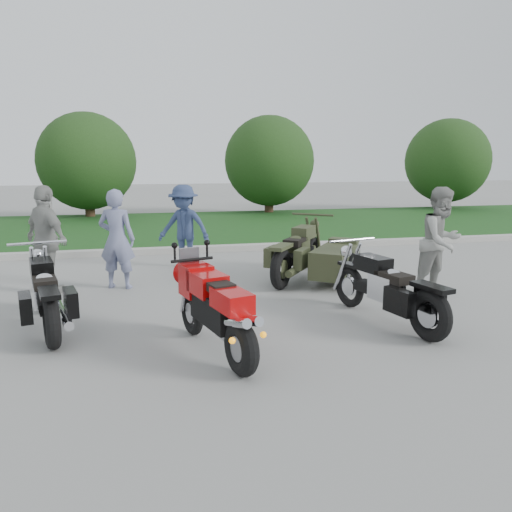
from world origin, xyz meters
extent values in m
plane|color=gray|center=(0.00, 0.00, 0.00)|extent=(80.00, 80.00, 0.00)
cube|color=#AAA7A0|center=(0.00, 6.00, 0.07)|extent=(60.00, 0.30, 0.15)
cube|color=#24521C|center=(0.00, 10.15, 0.07)|extent=(60.00, 8.00, 0.14)
cylinder|color=#3F2B1C|center=(-3.00, 13.50, 0.60)|extent=(0.36, 0.36, 1.20)
sphere|color=#1E3814|center=(-3.00, 13.50, 2.20)|extent=(3.60, 3.60, 3.60)
cylinder|color=#3F2B1C|center=(4.00, 13.50, 0.60)|extent=(0.36, 0.36, 1.20)
sphere|color=#1E3814|center=(4.00, 13.50, 2.20)|extent=(3.60, 3.60, 3.60)
cylinder|color=#3F2B1C|center=(12.00, 13.50, 0.60)|extent=(0.36, 0.36, 1.20)
sphere|color=#1E3814|center=(12.00, 13.50, 2.20)|extent=(3.60, 3.60, 3.60)
torus|color=black|center=(0.05, -1.32, 0.31)|extent=(0.36, 0.66, 0.63)
torus|color=black|center=(-0.35, 0.09, 0.30)|extent=(0.28, 0.62, 0.61)
cube|color=black|center=(-0.13, -0.67, 0.56)|extent=(0.52, 0.95, 0.35)
cube|color=#A90607|center=(-0.20, -0.44, 0.83)|extent=(0.48, 0.63, 0.26)
cube|color=#A90607|center=(-0.01, -1.11, 0.79)|extent=(0.44, 0.62, 0.22)
cube|color=black|center=(-0.10, -0.79, 0.87)|extent=(0.35, 0.41, 0.10)
cube|color=#A90607|center=(-0.30, -0.08, 0.79)|extent=(0.44, 0.48, 0.40)
cylinder|color=silver|center=(0.00, -1.40, 0.63)|extent=(0.24, 0.48, 0.22)
cylinder|color=silver|center=(0.14, -1.36, 0.63)|extent=(0.24, 0.48, 0.22)
torus|color=black|center=(-2.08, -0.07, 0.35)|extent=(0.34, 0.72, 0.70)
torus|color=black|center=(-2.51, 1.57, 0.33)|extent=(0.28, 0.67, 0.66)
cube|color=black|center=(-2.29, 0.75, 0.43)|extent=(0.53, 1.25, 0.14)
cube|color=silver|center=(-2.29, 0.75, 0.51)|extent=(0.41, 0.52, 0.36)
cube|color=black|center=(-2.37, 1.05, 0.80)|extent=(0.42, 0.62, 0.23)
cube|color=black|center=(-2.25, 0.60, 0.70)|extent=(0.41, 0.57, 0.12)
cube|color=black|center=(-2.08, -0.07, 0.72)|extent=(0.36, 0.60, 0.06)
cylinder|color=silver|center=(-2.02, 0.45, 0.29)|extent=(0.38, 1.12, 0.10)
torus|color=black|center=(2.60, -0.82, 0.35)|extent=(0.34, 0.72, 0.70)
torus|color=black|center=(2.20, 0.82, 0.33)|extent=(0.28, 0.67, 0.66)
cube|color=black|center=(2.40, 0.00, 0.43)|extent=(0.51, 1.25, 0.14)
cube|color=silver|center=(2.40, 0.00, 0.51)|extent=(0.41, 0.52, 0.36)
cube|color=black|center=(2.33, 0.30, 0.80)|extent=(0.41, 0.62, 0.23)
cube|color=black|center=(2.44, -0.15, 0.70)|extent=(0.40, 0.57, 0.12)
cube|color=black|center=(2.60, -0.82, 0.72)|extent=(0.35, 0.60, 0.06)
cylinder|color=silver|center=(2.67, -0.30, 0.29)|extent=(0.37, 1.12, 0.10)
torus|color=black|center=(1.41, 2.08, 0.38)|extent=(0.60, 0.72, 0.75)
torus|color=black|center=(2.49, 3.56, 0.36)|extent=(0.53, 0.65, 0.71)
cube|color=black|center=(1.95, 2.82, 0.47)|extent=(0.98, 1.22, 0.16)
cube|color=#333921|center=(1.95, 2.82, 0.56)|extent=(0.56, 0.60, 0.39)
cube|color=#333921|center=(2.15, 3.09, 0.87)|extent=(0.61, 0.68, 0.24)
cube|color=black|center=(1.86, 2.68, 0.75)|extent=(0.58, 0.63, 0.13)
cube|color=#333921|center=(1.41, 2.08, 0.78)|extent=(0.56, 0.64, 0.07)
cylinder|color=#333921|center=(1.89, 2.39, 0.31)|extent=(0.81, 1.05, 0.11)
cube|color=#333921|center=(2.52, 2.27, 0.44)|extent=(1.34, 1.53, 0.50)
torus|color=black|center=(2.74, 2.11, 0.31)|extent=(0.47, 0.58, 0.62)
imported|color=slate|center=(-1.43, 2.82, 0.90)|extent=(0.76, 0.61, 1.79)
imported|color=gray|center=(4.01, 1.23, 0.92)|extent=(1.08, 0.96, 1.85)
imported|color=navy|center=(-0.13, 4.30, 0.89)|extent=(1.32, 1.11, 1.78)
imported|color=gray|center=(-2.59, 2.77, 0.94)|extent=(1.06, 1.13, 1.88)
camera|label=1|loc=(-0.87, -6.31, 2.33)|focal=35.00mm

